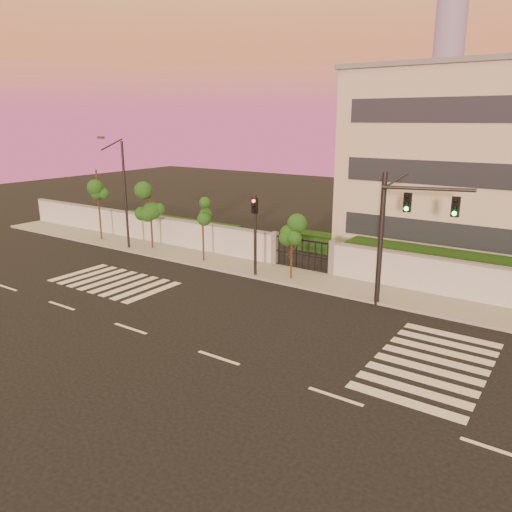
% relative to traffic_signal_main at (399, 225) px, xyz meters
% --- Properties ---
extents(ground, '(120.00, 120.00, 0.00)m').
position_rel_traffic_signal_main_xyz_m(ground, '(-3.73, -9.09, -4.18)').
color(ground, black).
rests_on(ground, ground).
extents(sidewalk, '(60.00, 3.00, 0.15)m').
position_rel_traffic_signal_main_xyz_m(sidewalk, '(-3.73, 1.41, -4.10)').
color(sidewalk, gray).
rests_on(sidewalk, ground).
extents(perimeter_wall, '(60.00, 0.36, 2.20)m').
position_rel_traffic_signal_main_xyz_m(perimeter_wall, '(-3.63, 2.91, -3.11)').
color(perimeter_wall, '#BABCC2').
rests_on(perimeter_wall, ground).
extents(hedge_row, '(41.00, 4.25, 1.80)m').
position_rel_traffic_signal_main_xyz_m(hedge_row, '(-2.57, 5.65, -3.36)').
color(hedge_row, '#143710').
rests_on(hedge_row, ground).
extents(distant_skyscraper, '(16.00, 16.00, 118.00)m').
position_rel_traffic_signal_main_xyz_m(distant_skyscraper, '(-68.73, 270.91, 57.80)').
color(distant_skyscraper, slate).
rests_on(distant_skyscraper, ground).
extents(road_markings, '(57.00, 7.62, 0.02)m').
position_rel_traffic_signal_main_xyz_m(road_markings, '(-5.31, -5.33, -4.17)').
color(road_markings, silver).
rests_on(road_markings, ground).
extents(street_tree_a, '(1.60, 1.27, 5.40)m').
position_rel_traffic_signal_main_xyz_m(street_tree_a, '(-23.26, 1.15, -0.21)').
color(street_tree_a, '#382314').
rests_on(street_tree_a, ground).
extents(street_tree_b, '(1.63, 1.30, 4.66)m').
position_rel_traffic_signal_main_xyz_m(street_tree_b, '(-18.04, 1.41, -0.75)').
color(street_tree_b, '#382314').
rests_on(street_tree_b, ground).
extents(street_tree_c, '(1.47, 1.17, 4.27)m').
position_rel_traffic_signal_main_xyz_m(street_tree_c, '(-12.91, 0.96, -1.03)').
color(street_tree_c, '#382314').
rests_on(street_tree_c, ground).
extents(street_tree_d, '(1.43, 1.14, 3.67)m').
position_rel_traffic_signal_main_xyz_m(street_tree_d, '(-6.30, 0.87, -1.47)').
color(street_tree_d, '#382314').
rests_on(street_tree_d, ground).
extents(traffic_signal_main, '(4.12, 1.33, 6.61)m').
position_rel_traffic_signal_main_xyz_m(traffic_signal_main, '(0.00, 0.00, 0.00)').
color(traffic_signal_main, black).
rests_on(traffic_signal_main, ground).
extents(traffic_signal_secondary, '(0.38, 0.36, 4.92)m').
position_rel_traffic_signal_main_xyz_m(traffic_signal_secondary, '(-8.43, 0.27, -1.06)').
color(traffic_signal_secondary, black).
rests_on(traffic_signal_secondary, ground).
extents(streetlight_west, '(0.47, 1.91, 7.93)m').
position_rel_traffic_signal_main_xyz_m(streetlight_west, '(-19.56, 0.37, 0.10)').
color(streetlight_west, black).
rests_on(streetlight_west, ground).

